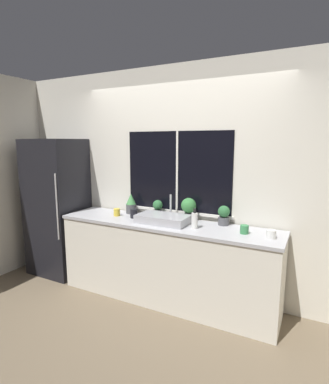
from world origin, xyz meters
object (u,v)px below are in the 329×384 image
(potted_plant_far_left, at_px, (131,204))
(soap_bottle, at_px, (195,220))
(mug_green, at_px, (244,229))
(refrigerator, at_px, (59,207))
(potted_plant_center_right, at_px, (189,207))
(mug_white, at_px, (271,234))
(potted_plant_far_right, at_px, (224,215))
(potted_plant_center_left, at_px, (158,207))
(mug_yellow, at_px, (117,212))
(mug_black, at_px, (134,214))
(sink, at_px, (163,219))

(potted_plant_far_left, height_order, soap_bottle, potted_plant_far_left)
(potted_plant_far_left, height_order, mug_green, potted_plant_far_left)
(soap_bottle, bearing_deg, refrigerator, 177.19)
(potted_plant_far_left, distance_m, potted_plant_center_right, 0.79)
(refrigerator, bearing_deg, mug_white, -1.72)
(potted_plant_far_right, xyz_separation_m, mug_green, (0.27, -0.21, -0.07))
(mug_white, bearing_deg, potted_plant_center_right, 165.46)
(potted_plant_far_left, relative_size, potted_plant_center_left, 1.23)
(mug_yellow, bearing_deg, mug_green, -0.29)
(refrigerator, bearing_deg, mug_yellow, -2.29)
(soap_bottle, height_order, mug_yellow, soap_bottle)
(refrigerator, distance_m, potted_plant_far_left, 1.11)
(potted_plant_center_left, distance_m, potted_plant_center_right, 0.41)
(potted_plant_far_left, distance_m, mug_black, 0.26)
(potted_plant_center_left, xyz_separation_m, mug_green, (1.09, -0.21, -0.07))
(potted_plant_far_right, bearing_deg, refrigerator, -176.03)
(soap_bottle, xyz_separation_m, mug_black, (-0.81, 0.08, -0.04))
(potted_plant_far_right, bearing_deg, mug_green, -37.46)
(potted_plant_far_left, bearing_deg, potted_plant_far_right, 0.00)
(refrigerator, relative_size, potted_plant_center_left, 9.07)
(soap_bottle, bearing_deg, potted_plant_center_left, 155.85)
(potted_plant_center_left, bearing_deg, sink, -49.33)
(refrigerator, relative_size, potted_plant_center_right, 7.02)
(potted_plant_far_right, relative_size, soap_bottle, 1.02)
(potted_plant_far_right, bearing_deg, sink, -160.82)
(refrigerator, height_order, mug_white, refrigerator)
(refrigerator, height_order, sink, refrigerator)
(sink, height_order, mug_green, sink)
(potted_plant_center_left, distance_m, mug_black, 0.30)
(refrigerator, distance_m, potted_plant_far_right, 2.31)
(mug_yellow, bearing_deg, mug_white, -1.40)
(refrigerator, distance_m, mug_black, 1.26)
(potted_plant_center_right, height_order, mug_yellow, potted_plant_center_right)
(potted_plant_far_left, bearing_deg, potted_plant_center_left, 0.00)
(potted_plant_far_right, height_order, mug_yellow, potted_plant_far_right)
(mug_black, bearing_deg, sink, -4.76)
(potted_plant_far_left, relative_size, potted_plant_far_right, 1.17)
(potted_plant_center_left, height_order, potted_plant_center_right, potted_plant_center_right)
(potted_plant_center_left, bearing_deg, mug_white, -10.29)
(mug_yellow, bearing_deg, potted_plant_center_right, 12.98)
(potted_plant_far_left, relative_size, soap_bottle, 1.19)
(soap_bottle, xyz_separation_m, mug_yellow, (-1.05, 0.06, -0.04))
(sink, bearing_deg, mug_green, 0.70)
(sink, bearing_deg, soap_bottle, -6.05)
(potted_plant_far_left, relative_size, mug_black, 2.43)
(refrigerator, distance_m, mug_green, 2.57)
(mug_green, bearing_deg, potted_plant_center_left, 169.19)
(mug_yellow, bearing_deg, potted_plant_center_left, 23.33)
(refrigerator, relative_size, mug_green, 22.00)
(mug_yellow, xyz_separation_m, mug_white, (1.81, -0.04, -0.00))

